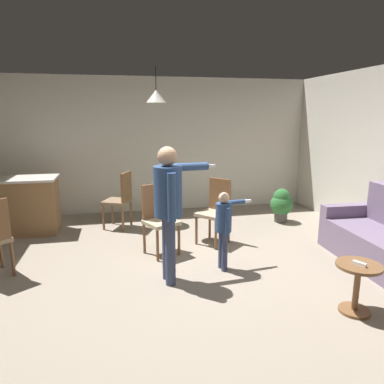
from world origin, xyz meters
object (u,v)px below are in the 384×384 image
at_px(side_table_by_couch, 357,282).
at_px(potted_plant_corner, 164,201).
at_px(person_child, 224,222).
at_px(dining_chair_by_counter, 121,198).
at_px(dining_chair_centre_back, 216,209).
at_px(dining_chair_near_wall, 158,216).
at_px(kitchen_counter, 19,206).
at_px(person_adult, 169,200).
at_px(potted_plant_by_wall, 281,204).
at_px(spare_remote_on_table, 359,264).

xyz_separation_m(side_table_by_couch, potted_plant_corner, (-1.52, 3.30, 0.12)).
relative_size(person_child, potted_plant_corner, 1.26).
height_order(dining_chair_by_counter, dining_chair_centre_back, same).
xyz_separation_m(dining_chair_near_wall, dining_chair_centre_back, (0.91, 0.25, 0.00)).
xyz_separation_m(person_child, dining_chair_centre_back, (0.16, 0.98, -0.09)).
height_order(kitchen_counter, side_table_by_couch, kitchen_counter).
height_order(dining_chair_by_counter, dining_chair_near_wall, same).
bearing_deg(dining_chair_centre_back, person_adult, 102.40).
bearing_deg(side_table_by_couch, dining_chair_near_wall, 131.62).
bearing_deg(dining_chair_centre_back, potted_plant_by_wall, -102.33).
height_order(kitchen_counter, dining_chair_centre_back, dining_chair_centre_back).
bearing_deg(kitchen_counter, side_table_by_couch, -40.03).
relative_size(side_table_by_couch, potted_plant_by_wall, 0.82).
distance_m(dining_chair_centre_back, potted_plant_by_wall, 1.71).
relative_size(side_table_by_couch, person_child, 0.51).
distance_m(kitchen_counter, person_child, 3.59).
height_order(dining_chair_centre_back, potted_plant_corner, dining_chair_centre_back).
bearing_deg(person_child, person_adult, -81.86).
bearing_deg(potted_plant_corner, kitchen_counter, 179.57).
xyz_separation_m(potted_plant_corner, potted_plant_by_wall, (2.17, -0.26, -0.10)).
distance_m(kitchen_counter, dining_chair_near_wall, 2.55).
height_order(side_table_by_couch, potted_plant_corner, potted_plant_corner).
relative_size(person_adult, spare_remote_on_table, 12.47).
bearing_deg(dining_chair_near_wall, spare_remote_on_table, 105.31).
xyz_separation_m(person_adult, spare_remote_on_table, (1.72, -1.09, -0.47)).
xyz_separation_m(dining_chair_centre_back, potted_plant_corner, (-0.67, 1.06, -0.10)).
xyz_separation_m(dining_chair_by_counter, potted_plant_by_wall, (2.93, -0.24, -0.20)).
height_order(kitchen_counter, potted_plant_by_wall, kitchen_counter).
bearing_deg(dining_chair_by_counter, spare_remote_on_table, -121.05).
height_order(dining_chair_near_wall, potted_plant_corner, dining_chair_near_wall).
bearing_deg(potted_plant_corner, side_table_by_couch, -65.26).
height_order(kitchen_counter, dining_chair_near_wall, dining_chair_near_wall).
bearing_deg(dining_chair_by_counter, person_adult, -141.62).
xyz_separation_m(dining_chair_by_counter, potted_plant_corner, (0.76, 0.02, -0.10)).
distance_m(person_child, dining_chair_near_wall, 1.05).
bearing_deg(dining_chair_near_wall, dining_chair_centre_back, 169.49).
relative_size(dining_chair_centre_back, potted_plant_corner, 1.23).
distance_m(dining_chair_by_counter, potted_plant_corner, 0.77).
distance_m(kitchen_counter, side_table_by_couch, 5.15).
bearing_deg(potted_plant_corner, spare_remote_on_table, -65.69).
distance_m(side_table_by_couch, potted_plant_corner, 3.63).
bearing_deg(dining_chair_near_wall, dining_chair_by_counter, -93.70).
bearing_deg(side_table_by_couch, dining_chair_centre_back, 110.82).
relative_size(side_table_by_couch, person_adult, 0.32).
relative_size(potted_plant_corner, potted_plant_by_wall, 1.29).
distance_m(person_adult, dining_chair_near_wall, 1.03).
relative_size(person_adult, person_child, 1.59).
bearing_deg(kitchen_counter, potted_plant_corner, -0.43).
bearing_deg(person_adult, dining_chair_centre_back, 137.93).
height_order(person_child, dining_chair_centre_back, person_child).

